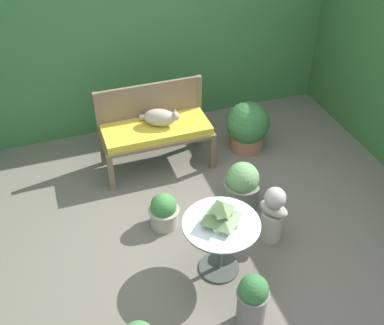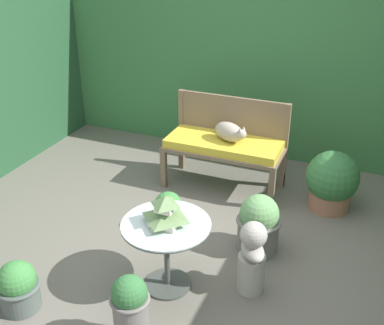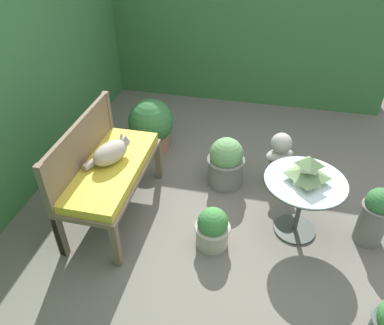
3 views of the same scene
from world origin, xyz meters
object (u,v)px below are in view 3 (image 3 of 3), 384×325
object	(u,v)px
cat	(110,153)
pagoda_birdhouse	(308,171)
patio_table	(303,192)
potted_plant_patio_mid	(375,215)
potted_plant_bench_left	(226,163)
garden_bench	(112,172)
potted_plant_bench_right	(212,228)
garden_bust	(279,160)
potted_plant_table_far	(151,125)

from	to	relation	value
cat	pagoda_birdhouse	xyz separation A→B (m)	(0.06, -1.71, 0.04)
patio_table	potted_plant_patio_mid	size ratio (longest dim) A/B	1.20
pagoda_birdhouse	potted_plant_bench_left	distance (m)	1.01
garden_bench	cat	world-z (taller)	cat
cat	pagoda_birdhouse	distance (m)	1.72
potted_plant_patio_mid	potted_plant_bench_right	size ratio (longest dim) A/B	1.46
cat	garden_bench	bearing A→B (deg)	-142.86
cat	patio_table	bearing A→B (deg)	-63.02
cat	potted_plant_bench_left	xyz separation A→B (m)	(0.61, -0.98, -0.39)
patio_table	potted_plant_bench_left	size ratio (longest dim) A/B	1.26
garden_bench	patio_table	xyz separation A→B (m)	(0.12, -1.70, -0.01)
patio_table	pagoda_birdhouse	world-z (taller)	pagoda_birdhouse
potted_plant_bench_right	pagoda_birdhouse	bearing A→B (deg)	-65.73
cat	potted_plant_patio_mid	distance (m)	2.38
pagoda_birdhouse	patio_table	bearing A→B (deg)	82.87
potted_plant_bench_right	potted_plant_patio_mid	bearing A→B (deg)	-75.45
garden_bust	potted_plant_bench_left	distance (m)	0.54
cat	patio_table	world-z (taller)	cat
pagoda_birdhouse	potted_plant_patio_mid	distance (m)	0.75
garden_bench	potted_plant_bench_left	bearing A→B (deg)	-55.53
cat	potted_plant_bench_left	size ratio (longest dim) A/B	0.76
patio_table	potted_plant_bench_right	world-z (taller)	patio_table
patio_table	garden_bust	world-z (taller)	garden_bust
pagoda_birdhouse	potted_plant_bench_right	world-z (taller)	pagoda_birdhouse
potted_plant_patio_mid	potted_plant_bench_left	xyz separation A→B (m)	(0.52, 1.38, -0.04)
potted_plant_table_far	garden_bench	bearing A→B (deg)	-179.84
cat	potted_plant_bench_right	world-z (taller)	cat
potted_plant_bench_right	cat	bearing A→B (deg)	75.11
potted_plant_table_far	potted_plant_bench_left	size ratio (longest dim) A/B	1.13
pagoda_birdhouse	garden_bust	bearing A→B (deg)	18.31
cat	pagoda_birdhouse	size ratio (longest dim) A/B	1.44
garden_bench	potted_plant_patio_mid	size ratio (longest dim) A/B	2.19
cat	potted_plant_table_far	world-z (taller)	cat
patio_table	garden_bust	xyz separation A→B (m)	(0.63, 0.21, -0.15)
potted_plant_table_far	potted_plant_patio_mid	size ratio (longest dim) A/B	1.08
garden_bench	garden_bust	xyz separation A→B (m)	(0.75, -1.49, -0.16)
potted_plant_patio_mid	potted_plant_table_far	bearing A→B (deg)	66.67
garden_bust	potted_plant_bench_left	bearing A→B (deg)	157.90
cat	potted_plant_patio_mid	bearing A→B (deg)	-62.94
patio_table	potted_plant_table_far	bearing A→B (deg)	58.71
cat	pagoda_birdhouse	bearing A→B (deg)	-63.02
potted_plant_patio_mid	potted_plant_bench_right	distance (m)	1.41
pagoda_birdhouse	potted_plant_bench_right	xyz separation A→B (m)	(-0.33, 0.72, -0.51)
potted_plant_table_far	potted_plant_bench_left	distance (m)	1.09
garden_bench	cat	bearing A→B (deg)	12.26
patio_table	garden_bust	bearing A→B (deg)	18.31
potted_plant_patio_mid	pagoda_birdhouse	bearing A→B (deg)	92.40
potted_plant_patio_mid	potted_plant_bench_left	bearing A→B (deg)	69.43
pagoda_birdhouse	potted_plant_patio_mid	size ratio (longest dim) A/B	0.50
garden_bench	potted_plant_bench_right	xyz separation A→B (m)	(-0.21, -0.98, -0.29)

